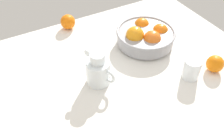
{
  "coord_description": "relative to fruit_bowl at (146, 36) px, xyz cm",
  "views": [
    {
      "loc": [
        -34.33,
        -64.04,
        77.29
      ],
      "look_at": [
        2.26,
        2.47,
        5.75
      ],
      "focal_mm": 41.06,
      "sensor_mm": 36.0,
      "label": 1
    }
  ],
  "objects": [
    {
      "name": "fruit_bowl",
      "position": [
        0.0,
        0.0,
        0.0
      ],
      "size": [
        28.13,
        28.13,
        11.42
      ],
      "color": "#99999E",
      "rests_on": "ground_plane"
    },
    {
      "name": "juice_glass",
      "position": [
        3.88,
        -28.26,
        -0.82
      ],
      "size": [
        7.16,
        7.16,
        8.87
      ],
      "color": "white",
      "rests_on": "ground_plane"
    },
    {
      "name": "loose_orange_2",
      "position": [
        -27.74,
        31.23,
        -0.85
      ],
      "size": [
        7.67,
        7.67,
        7.67
      ],
      "primitive_type": "sphere",
      "color": "orange",
      "rests_on": "ground_plane"
    },
    {
      "name": "ground_plane",
      "position": [
        -28.46,
        -16.46,
        -6.19
      ],
      "size": [
        141.2,
        107.39,
        3.0
      ],
      "primitive_type": "cube",
      "color": "white"
    },
    {
      "name": "juice_pitcher",
      "position": [
        -31.54,
        -12.11,
        0.76
      ],
      "size": [
        9.95,
        13.84,
        15.63
      ],
      "color": "white",
      "rests_on": "ground_plane"
    },
    {
      "name": "loose_orange_3",
      "position": [
        15.61,
        -30.1,
        -0.94
      ],
      "size": [
        7.49,
        7.49,
        7.49
      ],
      "primitive_type": "sphere",
      "color": "orange",
      "rests_on": "ground_plane"
    }
  ]
}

